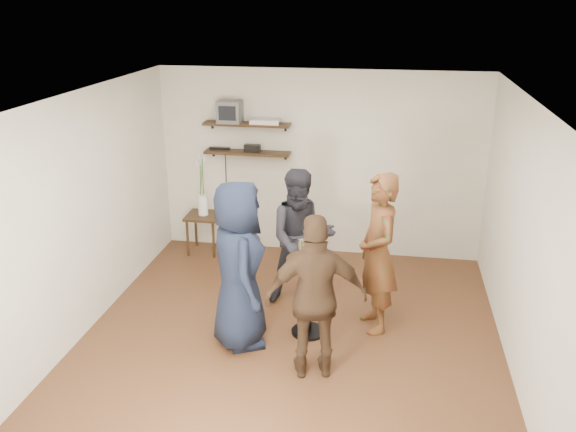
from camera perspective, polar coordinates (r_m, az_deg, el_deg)
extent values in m
cube|color=#432315|center=(6.74, 0.18, -11.65)|extent=(4.50, 5.00, 0.04)
cube|color=white|center=(5.80, 0.21, 11.13)|extent=(4.50, 5.00, 0.04)
cube|color=silver|center=(8.52, 3.02, 4.92)|extent=(4.50, 0.04, 2.60)
cube|color=silver|center=(3.96, -6.05, -14.23)|extent=(4.50, 0.04, 2.60)
cube|color=silver|center=(6.87, -18.81, 0.09)|extent=(0.04, 5.00, 2.60)
cube|color=silver|center=(6.22, 21.32, -2.32)|extent=(0.04, 5.00, 2.60)
cube|color=black|center=(8.43, -3.88, 8.58)|extent=(1.20, 0.25, 0.04)
cube|color=black|center=(8.52, -3.81, 5.94)|extent=(1.20, 0.25, 0.04)
cube|color=#59595B|center=(8.45, -5.45, 9.72)|extent=(0.32, 0.30, 0.30)
cube|color=silver|center=(8.36, -2.11, 8.85)|extent=(0.40, 0.24, 0.06)
cube|color=black|center=(8.49, -3.37, 6.36)|extent=(0.22, 0.10, 0.10)
cube|color=black|center=(8.66, -6.40, 6.32)|extent=(0.30, 0.05, 0.03)
cube|color=black|center=(8.76, -7.91, 0.02)|extent=(0.48, 0.48, 0.04)
cylinder|color=black|center=(8.75, -9.37, -2.08)|extent=(0.04, 0.04, 0.53)
cylinder|color=black|center=(8.64, -6.99, -2.25)|extent=(0.04, 0.04, 0.53)
cylinder|color=black|center=(9.08, -8.61, -1.19)|extent=(0.04, 0.04, 0.53)
cylinder|color=black|center=(8.97, -6.32, -1.35)|extent=(0.04, 0.04, 0.53)
cylinder|color=white|center=(8.70, -7.96, 1.05)|extent=(0.14, 0.14, 0.29)
cylinder|color=#306D1F|center=(8.62, -8.18, 2.94)|extent=(0.01, 0.07, 0.54)
cone|color=silver|center=(8.54, -8.55, 5.06)|extent=(0.07, 0.08, 0.12)
cylinder|color=#306D1F|center=(8.61, -7.95, 3.13)|extent=(0.03, 0.05, 0.60)
cone|color=silver|center=(8.52, -7.83, 5.47)|extent=(0.10, 0.12, 0.12)
cylinder|color=#306D1F|center=(8.58, -8.11, 3.28)|extent=(0.10, 0.08, 0.65)
cone|color=silver|center=(8.45, -8.29, 5.74)|extent=(0.13, 0.12, 0.13)
cylinder|color=black|center=(6.45, 2.00, -4.15)|extent=(0.49, 0.49, 0.04)
cylinder|color=black|center=(6.64, 1.96, -7.56)|extent=(0.07, 0.07, 0.83)
cylinder|color=black|center=(6.85, 1.91, -10.74)|extent=(0.38, 0.38, 0.03)
cylinder|color=silver|center=(6.43, 1.29, -4.03)|extent=(0.06, 0.06, 0.00)
cylinder|color=silver|center=(6.41, 1.30, -3.62)|extent=(0.01, 0.01, 0.10)
cylinder|color=silver|center=(6.37, 1.30, -2.74)|extent=(0.07, 0.07, 0.12)
cylinder|color=#EED862|center=(6.38, 1.30, -2.94)|extent=(0.07, 0.07, 0.06)
cylinder|color=silver|center=(6.40, 2.62, -4.17)|extent=(0.06, 0.06, 0.00)
cylinder|color=silver|center=(6.38, 2.62, -3.81)|extent=(0.01, 0.01, 0.08)
cylinder|color=silver|center=(6.35, 2.64, -3.04)|extent=(0.06, 0.06, 0.10)
cylinder|color=#EED862|center=(6.35, 2.63, -3.22)|extent=(0.06, 0.06, 0.06)
cylinder|color=silver|center=(6.52, 1.83, -3.70)|extent=(0.06, 0.06, 0.00)
cylinder|color=silver|center=(6.50, 1.84, -3.29)|extent=(0.01, 0.01, 0.10)
cylinder|color=silver|center=(6.46, 1.85, -2.42)|extent=(0.07, 0.07, 0.12)
cylinder|color=#EED862|center=(6.47, 1.84, -2.62)|extent=(0.07, 0.07, 0.06)
cylinder|color=silver|center=(6.46, 2.27, -3.94)|extent=(0.06, 0.06, 0.00)
cylinder|color=silver|center=(6.44, 2.27, -3.58)|extent=(0.01, 0.01, 0.08)
cylinder|color=silver|center=(6.40, 2.28, -2.81)|extent=(0.06, 0.06, 0.10)
cylinder|color=#EED862|center=(6.41, 2.28, -2.99)|extent=(0.06, 0.06, 0.06)
imported|color=#A81317|center=(6.64, 8.41, -3.48)|extent=(0.63, 0.76, 1.79)
imported|color=black|center=(7.16, 1.27, -2.03)|extent=(0.94, 0.81, 1.65)
imported|color=black|center=(6.30, -4.67, -4.61)|extent=(0.88, 1.04, 1.80)
imported|color=#3E2A1A|center=(5.80, 2.65, -7.65)|extent=(1.04, 0.61, 1.66)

